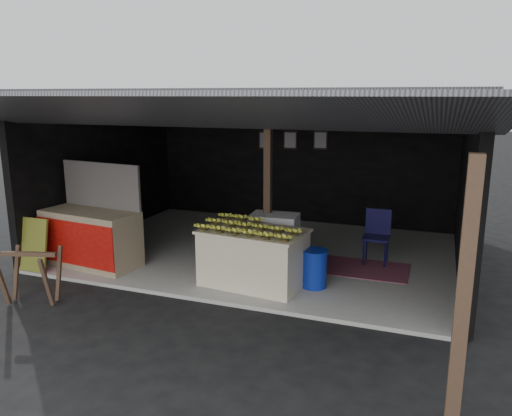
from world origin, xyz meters
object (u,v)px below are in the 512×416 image
at_px(sawhorse, 30,271).
at_px(plastic_chair, 377,231).
at_px(water_barrel, 314,269).
at_px(neighbor_stall, 91,235).
at_px(banana_table, 253,257).
at_px(white_crate, 274,239).

height_order(sawhorse, plastic_chair, plastic_chair).
bearing_deg(water_barrel, neighbor_stall, -175.34).
relative_size(banana_table, water_barrel, 2.98).
relative_size(sawhorse, water_barrel, 1.53).
bearing_deg(sawhorse, white_crate, 27.37).
bearing_deg(water_barrel, banana_table, -166.93).
xyz_separation_m(white_crate, plastic_chair, (1.64, 0.75, 0.11)).
distance_m(water_barrel, plastic_chair, 1.73).
height_order(white_crate, sawhorse, white_crate).
height_order(neighbor_stall, sawhorse, neighbor_stall).
distance_m(banana_table, sawhorse, 3.22).
bearing_deg(white_crate, plastic_chair, 20.44).
xyz_separation_m(banana_table, white_crate, (0.00, 1.00, 0.01)).
bearing_deg(banana_table, neighbor_stall, -172.25).
xyz_separation_m(banana_table, sawhorse, (-2.75, -1.68, -0.01)).
height_order(neighbor_stall, water_barrel, neighbor_stall).
height_order(banana_table, plastic_chair, plastic_chair).
relative_size(banana_table, plastic_chair, 1.79).
relative_size(neighbor_stall, sawhorse, 2.06).
height_order(neighbor_stall, plastic_chair, neighbor_stall).
height_order(white_crate, water_barrel, white_crate).
bearing_deg(neighbor_stall, banana_table, 8.54).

